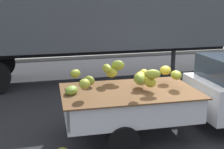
# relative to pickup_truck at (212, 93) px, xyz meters

# --- Properties ---
(ground) EXTENTS (220.00, 220.00, 0.00)m
(ground) POSITION_rel_pickup_truck_xyz_m (-0.48, 0.18, -0.89)
(ground) COLOR #28282B
(curb_strip) EXTENTS (80.00, 0.80, 0.16)m
(curb_strip) POSITION_rel_pickup_truck_xyz_m (-0.48, 9.56, -0.81)
(curb_strip) COLOR gray
(curb_strip) RESTS_ON ground
(pickup_truck) EXTENTS (5.14, 1.96, 1.70)m
(pickup_truck) POSITION_rel_pickup_truck_xyz_m (0.00, 0.00, 0.00)
(pickup_truck) COLOR white
(pickup_truck) RESTS_ON ground
(semi_trailer) EXTENTS (12.02, 2.72, 3.95)m
(semi_trailer) POSITION_rel_pickup_truck_xyz_m (-1.65, 5.29, 1.65)
(semi_trailer) COLOR #4C5156
(semi_trailer) RESTS_ON ground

